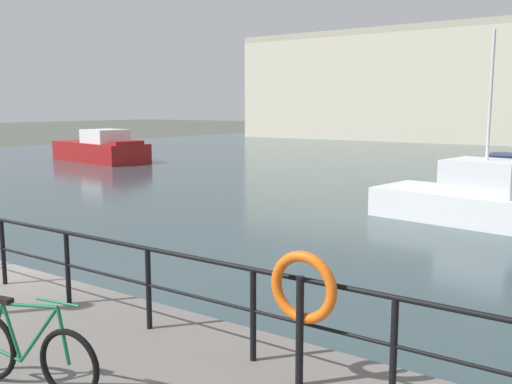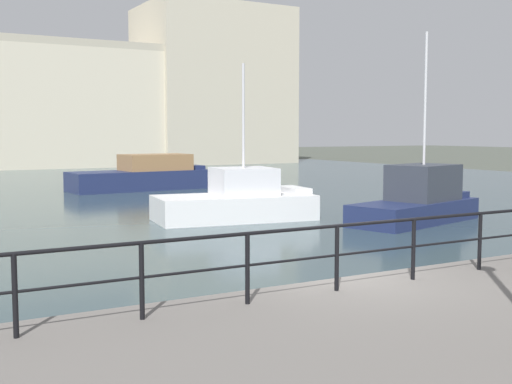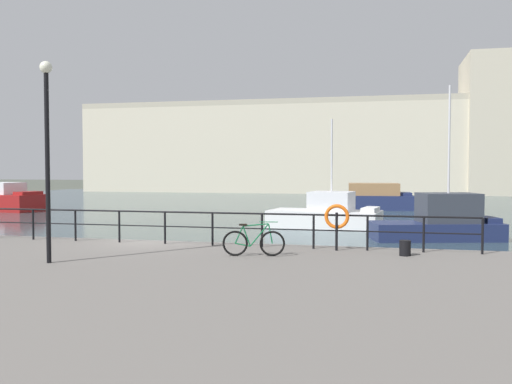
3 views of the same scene
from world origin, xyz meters
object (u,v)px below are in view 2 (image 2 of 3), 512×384
(moored_harbor_tender, at_px, (237,201))
(harbor_building, at_px, (47,101))
(moored_white_yacht, at_px, (418,200))
(moored_green_narrowboat, at_px, (144,175))

(moored_harbor_tender, bearing_deg, harbor_building, 95.46)
(moored_harbor_tender, xyz_separation_m, moored_white_yacht, (5.67, -3.90, 0.10))
(harbor_building, distance_m, moored_green_narrowboat, 30.42)
(moored_harbor_tender, xyz_separation_m, moored_green_narrowboat, (1.50, 14.64, 0.11))
(harbor_building, height_order, moored_green_narrowboat, harbor_building)
(moored_white_yacht, distance_m, moored_green_narrowboat, 19.00)
(harbor_building, relative_size, moored_harbor_tender, 10.36)
(harbor_building, relative_size, moored_green_narrowboat, 7.90)
(moored_white_yacht, bearing_deg, moored_green_narrowboat, 87.48)
(harbor_building, height_order, moored_harbor_tender, harbor_building)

